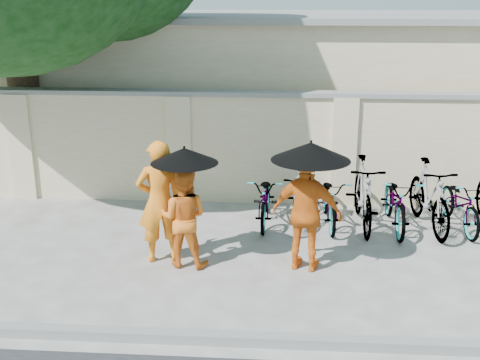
{
  "coord_description": "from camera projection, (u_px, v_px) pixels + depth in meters",
  "views": [
    {
      "loc": [
        0.87,
        -7.57,
        3.75
      ],
      "look_at": [
        0.27,
        0.95,
        1.1
      ],
      "focal_mm": 45.0,
      "sensor_mm": 36.0,
      "label": 1
    }
  ],
  "objects": [
    {
      "name": "ground",
      "position": [
        216.0,
        275.0,
        8.39
      ],
      "size": [
        80.0,
        80.0,
        0.0
      ],
      "primitive_type": "plane",
      "color": "#A8A8A8"
    },
    {
      "name": "bike_3",
      "position": [
        363.0,
        194.0,
        9.97
      ],
      "size": [
        0.55,
        1.92,
        1.15
      ],
      "primitive_type": "imported",
      "rotation": [
        0.0,
        0.0,
        0.01
      ],
      "color": "#9093A3",
      "rests_on": "ground"
    },
    {
      "name": "bike_2",
      "position": [
        330.0,
        200.0,
        10.1
      ],
      "size": [
        0.64,
        1.68,
        0.87
      ],
      "primitive_type": "imported",
      "rotation": [
        0.0,
        0.0,
        0.04
      ],
      "color": "#9093A3",
      "rests_on": "ground"
    },
    {
      "name": "monk_left",
      "position": [
        160.0,
        202.0,
        8.61
      ],
      "size": [
        0.76,
        0.62,
        1.81
      ],
      "primitive_type": "imported",
      "rotation": [
        0.0,
        0.0,
        3.47
      ],
      "color": "orange",
      "rests_on": "ground"
    },
    {
      "name": "monk_right",
      "position": [
        307.0,
        214.0,
        8.33
      ],
      "size": [
        1.06,
        0.66,
        1.68
      ],
      "primitive_type": "imported",
      "rotation": [
        0.0,
        0.0,
        2.86
      ],
      "color": "orange",
      "rests_on": "ground"
    },
    {
      "name": "bike_1",
      "position": [
        298.0,
        198.0,
        10.1
      ],
      "size": [
        0.58,
        1.61,
        0.95
      ],
      "primitive_type": "imported",
      "rotation": [
        0.0,
        0.0,
        -0.09
      ],
      "color": "#9093A3",
      "rests_on": "ground"
    },
    {
      "name": "bike_0",
      "position": [
        266.0,
        199.0,
        10.18
      ],
      "size": [
        0.62,
        1.65,
        0.86
      ],
      "primitive_type": "imported",
      "rotation": [
        0.0,
        0.0,
        -0.03
      ],
      "color": "#9093A3",
      "rests_on": "ground"
    },
    {
      "name": "bike_4",
      "position": [
        396.0,
        202.0,
        9.93
      ],
      "size": [
        0.62,
        1.77,
        0.93
      ],
      "primitive_type": "imported",
      "rotation": [
        0.0,
        0.0,
        -0.0
      ],
      "color": "#9093A3",
      "rests_on": "ground"
    },
    {
      "name": "kerb",
      "position": [
        199.0,
        337.0,
        6.75
      ],
      "size": [
        40.0,
        0.16,
        0.12
      ],
      "primitive_type": "cube",
      "color": "gray",
      "rests_on": "ground"
    },
    {
      "name": "building_behind",
      "position": [
        329.0,
        87.0,
        14.45
      ],
      "size": [
        14.0,
        6.0,
        3.2
      ],
      "primitive_type": "cube",
      "color": "beige",
      "rests_on": "ground"
    },
    {
      "name": "bike_6",
      "position": [
        461.0,
        203.0,
        9.94
      ],
      "size": [
        0.74,
        1.7,
        0.87
      ],
      "primitive_type": "imported",
      "rotation": [
        0.0,
        0.0,
        0.1
      ],
      "color": "#9093A3",
      "rests_on": "ground"
    },
    {
      "name": "parasol_right",
      "position": [
        311.0,
        151.0,
        7.98
      ],
      "size": [
        1.07,
        1.07,
        0.92
      ],
      "color": "black",
      "rests_on": "ground"
    },
    {
      "name": "monk_center",
      "position": [
        184.0,
        218.0,
        8.5
      ],
      "size": [
        0.76,
        0.63,
        1.45
      ],
      "primitive_type": "imported",
      "rotation": [
        0.0,
        0.0,
        3.03
      ],
      "color": "orange",
      "rests_on": "ground"
    },
    {
      "name": "bike_5",
      "position": [
        429.0,
        196.0,
        9.88
      ],
      "size": [
        0.75,
        1.94,
        1.13
      ],
      "primitive_type": "imported",
      "rotation": [
        0.0,
        0.0,
        0.11
      ],
      "color": "#9093A3",
      "rests_on": "ground"
    },
    {
      "name": "parasol_center",
      "position": [
        184.0,
        156.0,
        8.14
      ],
      "size": [
        0.93,
        0.93,
        0.94
      ],
      "color": "black",
      "rests_on": "ground"
    },
    {
      "name": "compound_wall",
      "position": [
        288.0,
        150.0,
        11.07
      ],
      "size": [
        20.0,
        0.3,
        2.0
      ],
      "primitive_type": "cube",
      "color": "beige",
      "rests_on": "ground"
    }
  ]
}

